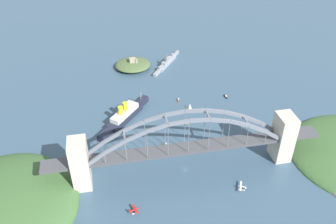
{
  "coord_description": "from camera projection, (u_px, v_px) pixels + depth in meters",
  "views": [
    {
      "loc": [
        -61.67,
        -229.29,
        230.51
      ],
      "look_at": [
        0.0,
        80.45,
        8.0
      ],
      "focal_mm": 38.62,
      "sensor_mm": 36.0,
      "label": 1
    }
  ],
  "objects": [
    {
      "name": "ground_plane",
      "position": [
        185.0,
        169.0,
        326.44
      ],
      "size": [
        1400.0,
        1400.0,
        0.0
      ],
      "primitive_type": "plane",
      "color": "#385166"
    },
    {
      "name": "harbor_arch_bridge",
      "position": [
        186.0,
        148.0,
        311.94
      ],
      "size": [
        243.64,
        20.43,
        61.21
      ],
      "color": "beige",
      "rests_on": "ground"
    },
    {
      "name": "headland_west_shore",
      "position": [
        1.0,
        210.0,
        288.48
      ],
      "size": [
        121.92,
        129.16,
        29.58
      ],
      "color": "#3D6033",
      "rests_on": "ground"
    },
    {
      "name": "ocean_liner",
      "position": [
        125.0,
        116.0,
        384.63
      ],
      "size": [
        61.0,
        70.9,
        20.98
      ],
      "color": "#1E2333",
      "rests_on": "ground"
    },
    {
      "name": "naval_cruiser",
      "position": [
        167.0,
        63.0,
        490.44
      ],
      "size": [
        48.01,
        65.17,
        17.26
      ],
      "color": "gray",
      "rests_on": "ground"
    },
    {
      "name": "fort_island_mid_harbor",
      "position": [
        133.0,
        65.0,
        482.3
      ],
      "size": [
        46.79,
        44.56,
        14.24
      ],
      "color": "#4C6038",
      "rests_on": "ground"
    },
    {
      "name": "seaplane_taxiing_near_bridge",
      "position": [
        134.0,
        210.0,
        285.98
      ],
      "size": [
        8.38,
        10.1,
        4.84
      ],
      "color": "#B7B7B2",
      "rests_on": "ground"
    },
    {
      "name": "seaplane_second_in_formation",
      "position": [
        242.0,
        187.0,
        306.45
      ],
      "size": [
        8.42,
        11.1,
        4.62
      ],
      "color": "#B7B7B2",
      "rests_on": "ground"
    },
    {
      "name": "small_boat_0",
      "position": [
        226.0,
        96.0,
        424.64
      ],
      "size": [
        2.3,
        8.42,
        2.39
      ],
      "color": "black",
      "rests_on": "ground"
    },
    {
      "name": "small_boat_1",
      "position": [
        178.0,
        100.0,
        418.78
      ],
      "size": [
        4.12,
        7.36,
        2.43
      ],
      "color": "brown",
      "rests_on": "ground"
    },
    {
      "name": "small_boat_2",
      "position": [
        166.0,
        145.0,
        349.5
      ],
      "size": [
        8.05,
        4.72,
        7.27
      ],
      "color": "gold",
      "rests_on": "ground"
    },
    {
      "name": "small_boat_3",
      "position": [
        184.0,
        122.0,
        383.11
      ],
      "size": [
        10.04,
        6.03,
        2.13
      ],
      "color": "gold",
      "rests_on": "ground"
    },
    {
      "name": "small_boat_4",
      "position": [
        190.0,
        106.0,
        402.89
      ],
      "size": [
        6.92,
        6.78,
        7.97
      ],
      "color": "gold",
      "rests_on": "ground"
    }
  ]
}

